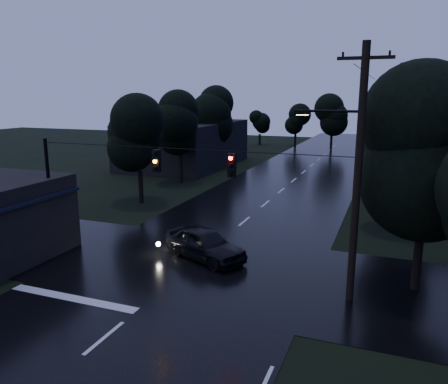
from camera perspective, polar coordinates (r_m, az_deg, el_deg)
The scene contains 15 objects.
main_road at distance 37.93m, azimuth 7.48°, elevation 0.14°, with size 12.00×120.00×0.02m, color black.
cross_street at distance 21.58m, azimuth -4.18°, elevation -9.51°, with size 60.00×9.00×0.02m, color black.
building_far_left at distance 51.60m, azimuth -5.06°, elevation 6.30°, with size 10.00×16.00×5.00m, color black.
utility_pole_main at distance 17.32m, azimuth 16.80°, elevation 2.59°, with size 3.50×0.30×10.00m.
utility_pole_far at distance 34.30m, azimuth 20.47°, elevation 4.72°, with size 2.00×0.30×7.50m.
anchor_pole_left at distance 24.01m, azimuth -21.78°, elevation -0.60°, with size 0.18×0.18×6.00m, color black.
span_signals at distance 19.06m, azimuth -4.21°, elevation 3.92°, with size 15.00×0.37×1.12m.
tree_corner_near at distance 19.20m, azimuth 25.18°, elevation 5.09°, with size 4.48×4.48×9.44m.
tree_left_a at distance 33.24m, azimuth -11.09°, elevation 7.41°, with size 3.92×3.92×8.26m.
tree_left_b at distance 40.46m, azimuth -5.77°, elevation 9.00°, with size 4.20×4.20×8.85m.
tree_left_c at distance 49.78m, azimuth -1.14°, elevation 10.15°, with size 4.48×4.48×9.44m.
tree_right_a at distance 28.15m, azimuth 21.94°, elevation 6.62°, with size 4.20×4.20×8.85m.
tree_right_b at distance 36.11m, azimuth 22.87°, elevation 8.26°, with size 4.48×4.48×9.44m.
tree_right_c at distance 46.10m, azimuth 23.39°, elevation 9.41°, with size 4.76×4.76×10.03m.
car at distance 22.09m, azimuth -2.51°, elevation -6.75°, with size 1.88×4.67×1.59m, color black.
Camera 1 is at (8.63, -6.04, 8.10)m, focal length 35.00 mm.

